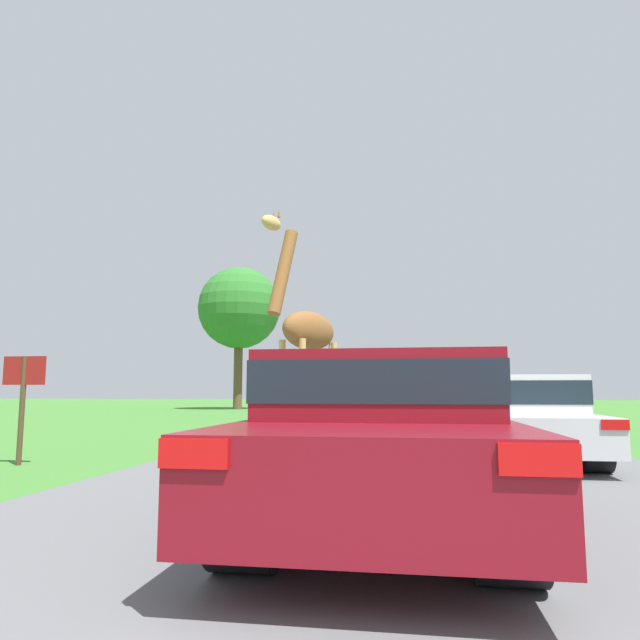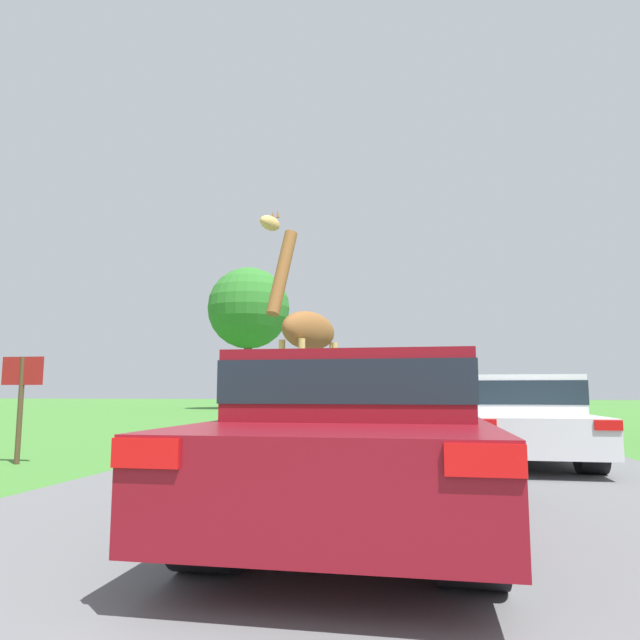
{
  "view_description": "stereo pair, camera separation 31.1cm",
  "coord_description": "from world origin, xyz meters",
  "px_view_note": "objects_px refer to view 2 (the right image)",
  "views": [
    {
      "loc": [
        0.23,
        0.07,
        1.11
      ],
      "look_at": [
        -1.72,
        12.27,
        2.66
      ],
      "focal_mm": 32.0,
      "sensor_mm": 36.0,
      "label": 1
    },
    {
      "loc": [
        0.53,
        0.12,
        1.11
      ],
      "look_at": [
        -1.72,
        12.27,
        2.66
      ],
      "focal_mm": 32.0,
      "sensor_mm": 36.0,
      "label": 2
    }
  ],
  "objects_px": {
    "car_verge_right": "(485,406)",
    "tree_centre_back": "(249,309)",
    "car_queue_left": "(519,416)",
    "sign_post": "(21,389)",
    "car_queue_right": "(347,398)",
    "giraffe_near_road": "(305,330)",
    "car_far_ahead": "(449,399)",
    "car_lead_maroon": "(359,434)"
  },
  "relations": [
    {
      "from": "car_verge_right",
      "to": "tree_centre_back",
      "type": "distance_m",
      "value": 24.5
    },
    {
      "from": "car_queue_left",
      "to": "tree_centre_back",
      "type": "xyz_separation_m",
      "value": [
        -12.5,
        24.99,
        5.64
      ]
    },
    {
      "from": "sign_post",
      "to": "car_queue_right",
      "type": "bearing_deg",
      "value": 79.91
    },
    {
      "from": "giraffe_near_road",
      "to": "tree_centre_back",
      "type": "height_order",
      "value": "tree_centre_back"
    },
    {
      "from": "car_far_ahead",
      "to": "car_verge_right",
      "type": "bearing_deg",
      "value": -88.43
    },
    {
      "from": "car_verge_right",
      "to": "sign_post",
      "type": "distance_m",
      "value": 9.87
    },
    {
      "from": "car_lead_maroon",
      "to": "giraffe_near_road",
      "type": "bearing_deg",
      "value": 105.5
    },
    {
      "from": "car_lead_maroon",
      "to": "car_far_ahead",
      "type": "distance_m",
      "value": 22.07
    },
    {
      "from": "car_lead_maroon",
      "to": "car_queue_right",
      "type": "distance_m",
      "value": 19.52
    },
    {
      "from": "giraffe_near_road",
      "to": "sign_post",
      "type": "bearing_deg",
      "value": 72.92
    },
    {
      "from": "giraffe_near_road",
      "to": "sign_post",
      "type": "distance_m",
      "value": 5.62
    },
    {
      "from": "tree_centre_back",
      "to": "sign_post",
      "type": "distance_m",
      "value": 27.61
    },
    {
      "from": "giraffe_near_road",
      "to": "car_queue_right",
      "type": "relative_size",
      "value": 1.15
    },
    {
      "from": "giraffe_near_road",
      "to": "car_far_ahead",
      "type": "xyz_separation_m",
      "value": [
        3.58,
        14.81,
        -1.66
      ]
    },
    {
      "from": "car_far_ahead",
      "to": "tree_centre_back",
      "type": "height_order",
      "value": "tree_centre_back"
    },
    {
      "from": "car_queue_right",
      "to": "car_verge_right",
      "type": "height_order",
      "value": "car_queue_right"
    },
    {
      "from": "car_lead_maroon",
      "to": "sign_post",
      "type": "xyz_separation_m",
      "value": [
        -5.65,
        3.12,
        0.39
      ]
    },
    {
      "from": "car_far_ahead",
      "to": "sign_post",
      "type": "bearing_deg",
      "value": -110.93
    },
    {
      "from": "car_far_ahead",
      "to": "tree_centre_back",
      "type": "xyz_separation_m",
      "value": [
        -12.08,
        7.78,
        5.6
      ]
    },
    {
      "from": "car_lead_maroon",
      "to": "car_verge_right",
      "type": "bearing_deg",
      "value": 78.48
    },
    {
      "from": "car_queue_right",
      "to": "car_queue_left",
      "type": "height_order",
      "value": "car_queue_right"
    },
    {
      "from": "car_lead_maroon",
      "to": "tree_centre_back",
      "type": "bearing_deg",
      "value": 109.4
    },
    {
      "from": "car_verge_right",
      "to": "sign_post",
      "type": "xyz_separation_m",
      "value": [
        -7.57,
        -6.31,
        0.38
      ]
    },
    {
      "from": "giraffe_near_road",
      "to": "car_queue_right",
      "type": "bearing_deg",
      "value": -61.68
    },
    {
      "from": "car_queue_right",
      "to": "tree_centre_back",
      "type": "xyz_separation_m",
      "value": [
        -7.73,
        10.47,
        5.55
      ]
    },
    {
      "from": "car_queue_right",
      "to": "car_far_ahead",
      "type": "bearing_deg",
      "value": 31.76
    },
    {
      "from": "car_queue_right",
      "to": "sign_post",
      "type": "distance_m",
      "value": 16.46
    },
    {
      "from": "car_far_ahead",
      "to": "tree_centre_back",
      "type": "bearing_deg",
      "value": 147.2
    },
    {
      "from": "car_lead_maroon",
      "to": "car_queue_left",
      "type": "bearing_deg",
      "value": 67.35
    },
    {
      "from": "car_far_ahead",
      "to": "sign_post",
      "type": "height_order",
      "value": "sign_post"
    },
    {
      "from": "car_queue_left",
      "to": "tree_centre_back",
      "type": "bearing_deg",
      "value": 116.58
    },
    {
      "from": "car_verge_right",
      "to": "tree_centre_back",
      "type": "xyz_separation_m",
      "value": [
        -12.42,
        20.36,
        5.59
      ]
    },
    {
      "from": "sign_post",
      "to": "car_far_ahead",
      "type": "bearing_deg",
      "value": 69.07
    },
    {
      "from": "car_queue_right",
      "to": "sign_post",
      "type": "height_order",
      "value": "sign_post"
    },
    {
      "from": "car_queue_right",
      "to": "car_queue_left",
      "type": "bearing_deg",
      "value": -71.81
    },
    {
      "from": "car_lead_maroon",
      "to": "car_far_ahead",
      "type": "bearing_deg",
      "value": 85.9
    },
    {
      "from": "car_lead_maroon",
      "to": "tree_centre_back",
      "type": "relative_size",
      "value": 0.48
    },
    {
      "from": "car_far_ahead",
      "to": "car_verge_right",
      "type": "relative_size",
      "value": 1.09
    },
    {
      "from": "car_verge_right",
      "to": "sign_post",
      "type": "bearing_deg",
      "value": -140.18
    },
    {
      "from": "giraffe_near_road",
      "to": "car_lead_maroon",
      "type": "height_order",
      "value": "giraffe_near_road"
    },
    {
      "from": "car_queue_left",
      "to": "sign_post",
      "type": "height_order",
      "value": "sign_post"
    },
    {
      "from": "car_queue_left",
      "to": "car_verge_right",
      "type": "distance_m",
      "value": 4.63
    }
  ]
}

